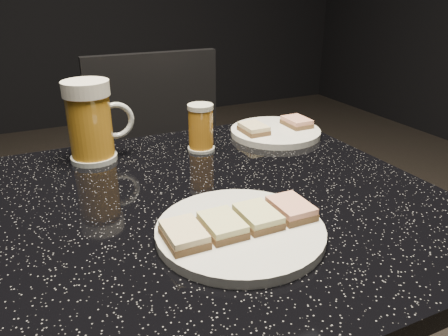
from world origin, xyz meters
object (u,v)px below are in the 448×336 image
(plate_large, at_px, (240,231))
(table, at_px, (224,310))
(beer_mug, at_px, (91,121))
(chair, at_px, (168,181))
(beer_tumbler, at_px, (201,128))
(plate_small, at_px, (275,132))

(plate_large, bearing_deg, table, 75.10)
(plate_large, height_order, beer_mug, beer_mug)
(table, relative_size, chair, 0.85)
(beer_tumbler, relative_size, chair, 0.11)
(plate_small, relative_size, table, 0.27)
(plate_large, distance_m, beer_tumbler, 0.35)
(table, bearing_deg, chair, 81.11)
(plate_large, relative_size, beer_mug, 1.50)
(table, xyz_separation_m, chair, (0.10, 0.61, -0.01))
(beer_mug, bearing_deg, beer_tumbler, -10.60)
(plate_small, distance_m, chair, 0.48)
(plate_small, relative_size, chair, 0.23)
(beer_mug, xyz_separation_m, beer_tumbler, (0.21, -0.04, -0.03))
(beer_mug, distance_m, beer_tumbler, 0.22)
(plate_large, xyz_separation_m, chair, (0.13, 0.73, -0.26))
(plate_small, bearing_deg, table, -136.29)
(beer_mug, bearing_deg, chair, 53.99)
(plate_large, xyz_separation_m, beer_mug, (-0.13, 0.37, 0.07))
(table, relative_size, beer_mug, 4.75)
(plate_small, relative_size, beer_tumbler, 2.10)
(beer_mug, bearing_deg, plate_large, -70.65)
(chair, bearing_deg, plate_large, -99.90)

